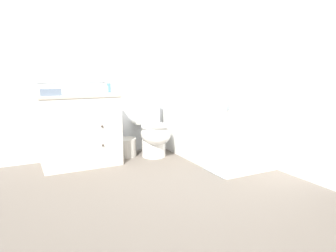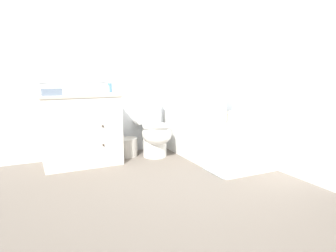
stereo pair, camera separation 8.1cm
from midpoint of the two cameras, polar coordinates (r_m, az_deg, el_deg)
The scene contains 13 objects.
ground_plane at distance 2.77m, azimuth 6.57°, elevation -13.34°, with size 14.00×14.00×0.00m, color #6B6056.
wall_back at distance 4.17m, azimuth -6.64°, elevation 12.19°, with size 8.00×0.06×2.50m.
wall_right at distance 3.99m, azimuth 15.40°, elevation 11.96°, with size 0.05×2.77×2.50m.
vanity_cabinet at distance 3.75m, azimuth -15.70°, elevation -0.42°, with size 0.91×0.59×0.85m.
sink_faucet at distance 3.88m, azimuth -16.50°, elevation 6.64°, with size 0.14×0.12×0.12m.
toilet at distance 3.96m, azimuth -2.12°, elevation -0.88°, with size 0.37×0.66×0.78m.
bathtub at distance 3.93m, azimuth 9.29°, elevation -1.87°, with size 0.71×1.53×0.57m.
shower_curtain at distance 3.19m, azimuth 9.79°, elevation 6.96°, with size 0.02×0.39×1.85m.
wastebasket at distance 4.02m, azimuth -7.27°, elevation -4.00°, with size 0.28×0.28×0.24m.
tissue_box at distance 3.85m, azimuth -11.44°, elevation 6.97°, with size 0.13×0.15×0.11m.
soap_dispenser at distance 3.81m, azimuth -10.43°, elevation 7.25°, with size 0.05×0.05×0.14m.
hand_towel_folded at distance 3.52m, azimuth -20.65°, elevation 6.09°, with size 0.21×0.14×0.07m.
bath_towel_folded at distance 3.44m, azimuth 12.19°, elevation 1.85°, with size 0.30×0.19×0.09m.
Camera 2 is at (-1.33, -2.16, 1.11)m, focal length 32.00 mm.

